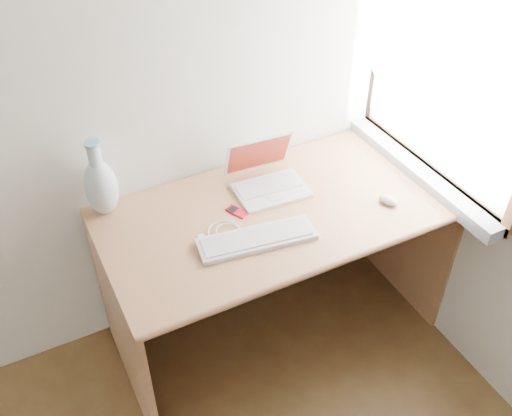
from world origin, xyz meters
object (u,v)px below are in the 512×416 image
desk (268,235)px  external_keyboard (257,239)px  vase (101,185)px  laptop (267,178)px

desk → external_keyboard: bearing=-127.2°
desk → vase: (-0.64, 0.21, 0.36)m
laptop → vase: size_ratio=0.93×
vase → external_keyboard: bearing=-42.8°
laptop → external_keyboard: (-0.19, -0.29, -0.04)m
external_keyboard → laptop: bearing=63.9°
vase → laptop: bearing=-12.4°
desk → vase: size_ratio=4.38×
desk → external_keyboard: size_ratio=3.12×
desk → laptop: 0.28m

